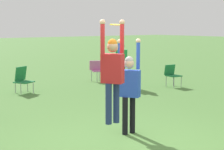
% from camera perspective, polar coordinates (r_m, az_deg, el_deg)
% --- Properties ---
extents(ground_plane, '(120.00, 120.00, 0.00)m').
position_cam_1_polar(ground_plane, '(7.51, 2.31, -10.34)').
color(ground_plane, '#4C7A38').
extents(person_jumping, '(0.56, 0.45, 1.95)m').
position_cam_1_polar(person_jumping, '(6.95, 0.08, 0.79)').
color(person_jumping, navy).
rests_on(person_jumping, ground_plane).
extents(person_defending, '(0.61, 0.50, 2.03)m').
position_cam_1_polar(person_defending, '(7.91, 2.60, -1.43)').
color(person_defending, black).
rests_on(person_defending, ground_plane).
extents(frisbee, '(0.22, 0.22, 0.03)m').
position_cam_1_polar(frisbee, '(7.27, 0.52, 7.68)').
color(frisbee, yellow).
extents(camping_chair_0, '(0.52, 0.55, 0.83)m').
position_cam_1_polar(camping_chair_0, '(14.30, 9.14, 0.22)').
color(camping_chair_0, gray).
rests_on(camping_chair_0, ground_plane).
extents(camping_chair_1, '(0.63, 0.68, 0.85)m').
position_cam_1_polar(camping_chair_1, '(15.51, -2.33, 0.94)').
color(camping_chair_1, gray).
rests_on(camping_chair_1, ground_plane).
extents(camping_chair_3, '(0.71, 0.78, 0.89)m').
position_cam_1_polar(camping_chair_3, '(13.23, -13.47, -0.50)').
color(camping_chair_3, gray).
rests_on(camping_chair_3, ground_plane).
extents(person_spectator_near, '(0.57, 0.42, 1.69)m').
position_cam_1_polar(person_spectator_near, '(14.10, 1.46, 2.30)').
color(person_spectator_near, black).
rests_on(person_spectator_near, ground_plane).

